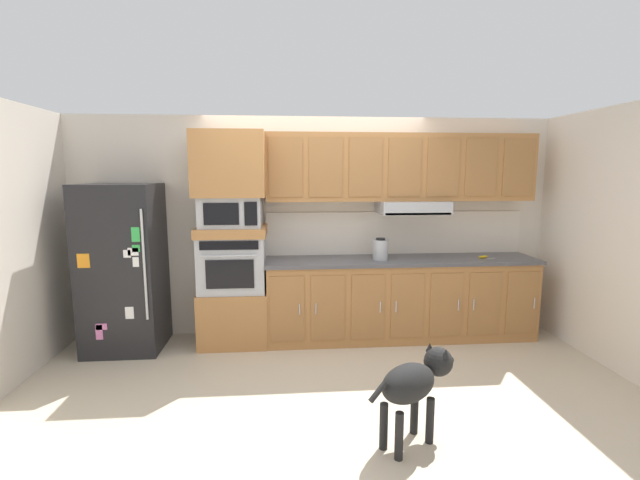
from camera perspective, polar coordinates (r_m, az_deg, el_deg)
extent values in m
plane|color=beige|center=(4.45, 0.49, -16.17)|extent=(9.60, 9.60, 0.00)
cube|color=beige|center=(5.18, -0.62, 1.80)|extent=(6.20, 0.12, 2.50)
cube|color=beige|center=(4.74, -35.54, -0.47)|extent=(0.12, 7.10, 2.50)
cube|color=silver|center=(5.16, 33.22, 0.35)|extent=(0.12, 7.10, 2.50)
cube|color=black|center=(5.09, -24.09, -3.30)|extent=(0.76, 0.70, 1.76)
cylinder|color=silver|center=(4.63, -21.80, -3.04)|extent=(0.02, 0.02, 1.10)
cube|color=white|center=(4.65, -23.04, -1.40)|extent=(0.10, 0.01, 0.08)
cube|color=white|center=(4.66, -22.74, -2.64)|extent=(0.06, 0.01, 0.10)
cube|color=white|center=(4.81, -23.44, -8.65)|extent=(0.08, 0.01, 0.12)
cube|color=green|center=(4.63, -22.72, -1.01)|extent=(0.08, 0.01, 0.07)
cube|color=pink|center=(4.95, -26.44, -10.03)|extent=(0.11, 0.01, 0.06)
cube|color=orange|center=(4.83, -28.30, -2.39)|extent=(0.12, 0.01, 0.14)
cube|color=green|center=(4.61, -22.76, 0.65)|extent=(0.08, 0.01, 0.14)
cube|color=white|center=(4.67, -23.71, -1.64)|extent=(0.07, 0.01, 0.08)
cube|color=pink|center=(4.97, -26.68, -10.62)|extent=(0.07, 0.01, 0.15)
cube|color=#A8703D|center=(5.05, -11.00, -9.59)|extent=(0.74, 0.62, 0.60)
cube|color=#A8AAAF|center=(4.90, -11.21, -2.91)|extent=(0.70, 0.58, 0.60)
cube|color=black|center=(4.63, -11.59, -4.37)|extent=(0.49, 0.01, 0.30)
cube|color=black|center=(4.57, -11.70, -0.70)|extent=(0.60, 0.01, 0.09)
cylinder|color=#A8AAAF|center=(4.56, -11.70, -2.05)|extent=(0.56, 0.02, 0.02)
cube|color=#A8703D|center=(4.84, -11.33, 1.15)|extent=(0.74, 0.62, 0.10)
cube|color=#A8AAAF|center=(4.82, -11.40, 3.63)|extent=(0.64, 0.53, 0.32)
cube|color=black|center=(4.56, -12.68, 3.31)|extent=(0.35, 0.01, 0.22)
cube|color=black|center=(4.53, -8.95, 3.38)|extent=(0.13, 0.01, 0.24)
cube|color=#A8703D|center=(4.80, -11.58, 9.58)|extent=(0.74, 0.62, 0.68)
cube|color=#A8703D|center=(5.15, 10.31, -7.59)|extent=(3.00, 0.60, 0.88)
cube|color=#9A6738|center=(4.68, -4.25, -8.90)|extent=(0.36, 0.01, 0.70)
cylinder|color=#BCBCC1|center=(4.67, -2.65, -8.93)|extent=(0.01, 0.01, 0.12)
cube|color=#9A6738|center=(4.70, 1.04, -8.79)|extent=(0.36, 0.01, 0.70)
cylinder|color=#BCBCC1|center=(4.68, -0.53, -8.89)|extent=(0.01, 0.01, 0.12)
cube|color=#9A6738|center=(4.77, 6.24, -8.61)|extent=(0.36, 0.01, 0.70)
cylinder|color=#BCBCC1|center=(4.78, 7.80, -8.60)|extent=(0.01, 0.01, 0.12)
cube|color=#9A6738|center=(4.86, 11.26, -8.38)|extent=(0.36, 0.01, 0.70)
cylinder|color=#BCBCC1|center=(4.82, 9.82, -8.50)|extent=(0.01, 0.01, 0.12)
cube|color=#9A6738|center=(5.00, 16.04, -8.09)|extent=(0.36, 0.01, 0.70)
cylinder|color=#BCBCC1|center=(5.03, 17.48, -8.04)|extent=(0.01, 0.01, 0.12)
cube|color=#9A6738|center=(5.16, 20.54, -7.77)|extent=(0.36, 0.01, 0.70)
cylinder|color=#BCBCC1|center=(5.10, 19.29, -7.91)|extent=(0.01, 0.01, 0.12)
cube|color=#9A6738|center=(5.36, 24.72, -7.43)|extent=(0.36, 0.01, 0.70)
cylinder|color=#BCBCC1|center=(5.41, 26.00, -7.36)|extent=(0.01, 0.01, 0.12)
cube|color=#4C4C51|center=(5.04, 10.45, -2.56)|extent=(3.04, 0.64, 0.04)
cube|color=silver|center=(5.27, 9.72, 0.92)|extent=(3.04, 0.02, 0.50)
cube|color=#A8703D|center=(5.08, 10.39, 9.21)|extent=(3.00, 0.34, 0.74)
cube|color=#A8AAAF|center=(5.06, 11.86, 4.18)|extent=(0.76, 0.48, 0.14)
cube|color=black|center=(4.85, 12.57, 3.32)|extent=(0.72, 0.04, 0.02)
cube|color=#9A6738|center=(4.73, -4.49, 9.38)|extent=(0.36, 0.01, 0.63)
cube|color=#9A6738|center=(4.75, 0.77, 9.40)|extent=(0.36, 0.01, 0.63)
cube|color=#9A6738|center=(4.81, 5.93, 9.35)|extent=(0.36, 0.01, 0.63)
cube|color=#9A6738|center=(4.91, 10.93, 9.22)|extent=(0.36, 0.01, 0.63)
cube|color=#9A6738|center=(5.04, 15.69, 9.04)|extent=(0.36, 0.01, 0.63)
cube|color=#9A6738|center=(5.20, 20.17, 8.81)|extent=(0.36, 0.01, 0.63)
cube|color=#9A6738|center=(5.39, 24.36, 8.55)|extent=(0.36, 0.01, 0.63)
cylinder|color=yellow|center=(5.30, 20.36, -2.05)|extent=(0.10, 0.06, 0.03)
cylinder|color=silver|center=(5.22, 21.24, -2.24)|extent=(0.11, 0.05, 0.01)
cylinder|color=#A8AAAF|center=(4.91, 7.83, -1.25)|extent=(0.17, 0.17, 0.22)
cylinder|color=black|center=(4.89, 7.86, 0.13)|extent=(0.10, 0.10, 0.02)
ellipsoid|color=black|center=(3.19, 11.37, -17.71)|extent=(0.51, 0.45, 0.26)
sphere|color=black|center=(3.38, 15.07, -14.97)|extent=(0.21, 0.21, 0.21)
ellipsoid|color=black|center=(3.47, 16.15, -14.77)|extent=(0.14, 0.13, 0.07)
cone|color=black|center=(3.38, 14.02, -13.29)|extent=(0.06, 0.06, 0.06)
cone|color=black|center=(3.30, 15.98, -13.93)|extent=(0.06, 0.06, 0.06)
cylinder|color=black|center=(3.00, 7.51, -18.92)|extent=(0.14, 0.11, 0.12)
cylinder|color=black|center=(3.47, 12.11, -20.91)|extent=(0.06, 0.06, 0.33)
cylinder|color=black|center=(3.40, 14.05, -21.72)|extent=(0.06, 0.06, 0.33)
cylinder|color=black|center=(3.28, 8.24, -22.75)|extent=(0.06, 0.06, 0.33)
cylinder|color=black|center=(3.20, 10.20, -23.71)|extent=(0.06, 0.06, 0.33)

